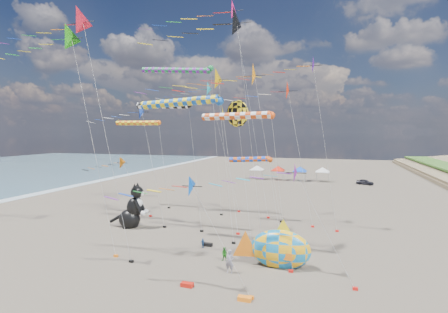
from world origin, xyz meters
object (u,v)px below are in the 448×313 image
child_green (225,254)px  parked_car (365,182)px  cat_inflatable (132,205)px  child_blue (203,243)px  person_adult (230,261)px  fish_inflatable (279,249)px

child_green → parked_car: (15.69, 50.83, -0.03)m
cat_inflatable → child_blue: bearing=-30.5°
person_adult → child_blue: (-4.19, 5.09, -0.48)m
cat_inflatable → parked_car: bearing=48.0°
parked_car → child_blue: bearing=178.0°
child_green → parked_car: 53.20m
cat_inflatable → parked_car: (29.25, 43.76, -2.05)m
child_green → child_blue: (-3.08, 2.77, -0.16)m
fish_inflatable → parked_car: bearing=77.7°
cat_inflatable → child_blue: size_ratio=5.72×
cat_inflatable → parked_car: cat_inflatable is taller
fish_inflatable → person_adult: fish_inflatable is taller
person_adult → parked_car: 55.11m
fish_inflatable → child_green: bearing=-177.1°
fish_inflatable → person_adult: 4.42m
cat_inflatable → parked_car: size_ratio=1.52×
child_blue → parked_car: 51.60m
child_blue → parked_car: parked_car is taller
fish_inflatable → parked_car: size_ratio=1.94×
child_green → child_blue: child_green is taller
fish_inflatable → child_green: size_ratio=5.42×
parked_car → child_green: bearing=-177.8°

